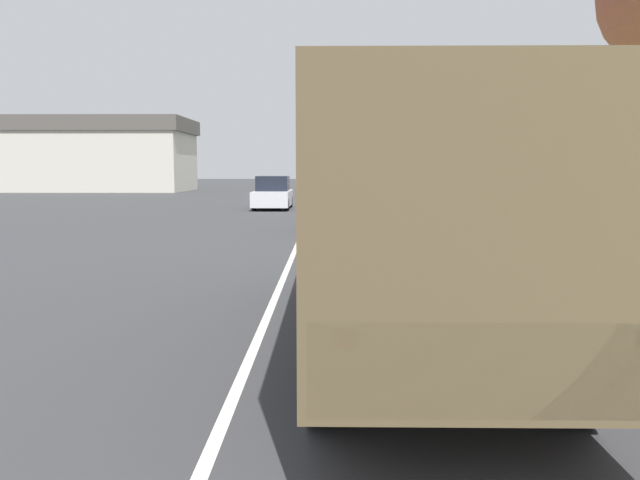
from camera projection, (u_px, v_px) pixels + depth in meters
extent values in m
plane|color=#38383A|center=(314.00, 204.00, 36.96)|extent=(180.00, 180.00, 0.00)
cube|color=silver|center=(314.00, 204.00, 36.96)|extent=(0.12, 120.00, 0.00)
cube|color=#ADAAA3|center=(390.00, 203.00, 36.88)|extent=(1.80, 120.00, 0.12)
cube|color=#6B9347|center=(465.00, 204.00, 36.83)|extent=(7.00, 120.00, 0.02)
cube|color=#545B3D|center=(389.00, 195.00, 10.32)|extent=(2.36, 2.19, 2.25)
cube|color=brown|center=(425.00, 211.00, 6.44)|extent=(2.36, 5.64, 2.25)
cube|color=#545B3D|center=(492.00, 369.00, 3.78)|extent=(2.24, 0.10, 0.60)
cube|color=red|center=(346.00, 337.00, 3.75)|extent=(0.12, 0.06, 0.12)
cylinder|color=black|center=(326.00, 264.00, 10.36)|extent=(0.30, 1.03, 1.03)
cylinder|color=black|center=(451.00, 265.00, 10.33)|extent=(0.30, 1.03, 1.03)
cylinder|color=black|center=(324.00, 360.00, 5.18)|extent=(0.30, 1.03, 1.03)
cylinder|color=black|center=(573.00, 361.00, 5.15)|extent=(0.30, 1.03, 1.03)
cylinder|color=black|center=(325.00, 313.00, 6.86)|extent=(0.30, 1.03, 1.03)
cylinder|color=black|center=(513.00, 314.00, 6.83)|extent=(0.30, 1.03, 1.03)
cube|color=tan|center=(353.00, 213.00, 21.54)|extent=(1.91, 4.84, 0.78)
cube|color=black|center=(353.00, 190.00, 21.54)|extent=(1.68, 2.18, 0.78)
cylinder|color=black|center=(328.00, 217.00, 23.12)|extent=(0.20, 0.64, 0.64)
cylinder|color=black|center=(374.00, 217.00, 23.09)|extent=(0.20, 0.64, 0.64)
cylinder|color=black|center=(328.00, 224.00, 20.04)|extent=(0.20, 0.64, 0.64)
cylinder|color=black|center=(381.00, 224.00, 20.01)|extent=(0.20, 0.64, 0.64)
cube|color=silver|center=(273.00, 198.00, 32.54)|extent=(1.85, 4.51, 0.77)
cube|color=black|center=(273.00, 183.00, 32.54)|extent=(1.63, 2.03, 0.77)
cylinder|color=black|center=(260.00, 201.00, 34.01)|extent=(0.20, 0.64, 0.64)
cylinder|color=black|center=(290.00, 201.00, 33.99)|extent=(0.20, 0.64, 0.64)
cylinder|color=black|center=(254.00, 204.00, 31.15)|extent=(0.20, 0.64, 0.64)
cylinder|color=black|center=(287.00, 204.00, 31.12)|extent=(0.20, 0.64, 0.64)
cube|color=maroon|center=(347.00, 190.00, 45.65)|extent=(1.74, 4.40, 0.66)
cube|color=black|center=(347.00, 181.00, 45.66)|extent=(1.53, 1.98, 0.69)
cylinder|color=black|center=(336.00, 192.00, 47.08)|extent=(0.20, 0.64, 0.64)
cylinder|color=black|center=(356.00, 192.00, 47.06)|extent=(0.20, 0.64, 0.64)
cylinder|color=black|center=(336.00, 194.00, 44.28)|extent=(0.20, 0.64, 0.64)
cylinder|color=black|center=(358.00, 194.00, 44.26)|extent=(0.20, 0.64, 0.64)
cube|color=beige|center=(98.00, 162.00, 58.57)|extent=(16.64, 9.57, 5.37)
cube|color=#514C47|center=(97.00, 126.00, 58.19)|extent=(17.31, 9.96, 1.34)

